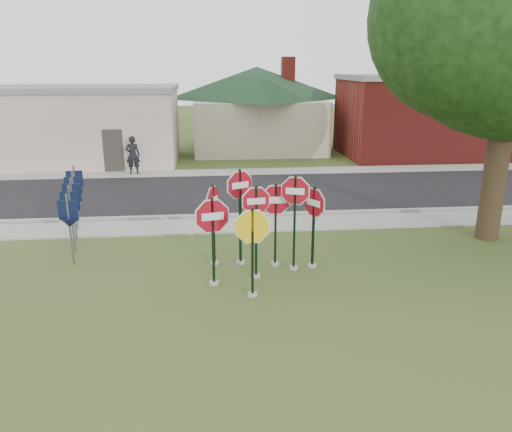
{
  "coord_description": "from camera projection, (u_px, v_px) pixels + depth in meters",
  "views": [
    {
      "loc": [
        -1.25,
        -10.69,
        5.24
      ],
      "look_at": [
        -0.01,
        2.0,
        1.39
      ],
      "focal_mm": 35.0,
      "sensor_mm": 36.0,
      "label": 1
    }
  ],
  "objects": [
    {
      "name": "building_brick",
      "position": [
        428.0,
        115.0,
        29.86
      ],
      "size": [
        10.2,
        6.2,
        4.75
      ],
      "color": "maroon",
      "rests_on": "ground"
    },
    {
      "name": "sidewalk_near",
      "position": [
        246.0,
        225.0,
        17.05
      ],
      "size": [
        60.0,
        1.6,
        0.06
      ],
      "primitive_type": "cube",
      "color": "gray",
      "rests_on": "ground"
    },
    {
      "name": "curb",
      "position": [
        244.0,
        215.0,
        17.99
      ],
      "size": [
        60.0,
        0.2,
        0.14
      ],
      "primitive_type": "cube",
      "color": "gray",
      "rests_on": "ground"
    },
    {
      "name": "stop_sign_back_left",
      "position": [
        240.0,
        203.0,
        13.29
      ],
      "size": [
        0.96,
        0.47,
        2.76
      ],
      "color": "#9A978F",
      "rests_on": "ground"
    },
    {
      "name": "road",
      "position": [
        238.0,
        193.0,
        21.34
      ],
      "size": [
        60.0,
        7.0,
        0.04
      ],
      "primitive_type": "cube",
      "color": "black",
      "rests_on": "ground"
    },
    {
      "name": "route_sign_row",
      "position": [
        73.0,
        203.0,
        15.25
      ],
      "size": [
        1.43,
        4.63,
        2.0
      ],
      "color": "#59595E",
      "rests_on": "ground"
    },
    {
      "name": "stop_sign_right",
      "position": [
        295.0,
        209.0,
        12.93
      ],
      "size": [
        1.0,
        0.33,
        2.68
      ],
      "color": "#9A978F",
      "rests_on": "ground"
    },
    {
      "name": "stop_sign_center",
      "position": [
        256.0,
        220.0,
        12.45
      ],
      "size": [
        0.98,
        0.24,
        2.53
      ],
      "color": "#9A978F",
      "rests_on": "ground"
    },
    {
      "name": "stop_sign_far_right",
      "position": [
        314.0,
        217.0,
        13.16
      ],
      "size": [
        0.56,
        0.92,
        2.34
      ],
      "color": "#9A978F",
      "rests_on": "ground"
    },
    {
      "name": "sidewalk_far",
      "position": [
        233.0,
        172.0,
        25.43
      ],
      "size": [
        60.0,
        1.6,
        0.06
      ],
      "primitive_type": "cube",
      "color": "gray",
      "rests_on": "ground"
    },
    {
      "name": "stop_sign_back_right",
      "position": [
        276.0,
        213.0,
        13.25
      ],
      "size": [
        1.12,
        0.24,
        2.42
      ],
      "color": "#9A978F",
      "rests_on": "ground"
    },
    {
      "name": "stop_sign_yellow",
      "position": [
        252.0,
        241.0,
        11.45
      ],
      "size": [
        1.13,
        0.24,
        2.29
      ],
      "color": "#9A978F",
      "rests_on": "ground"
    },
    {
      "name": "pedestrian",
      "position": [
        133.0,
        155.0,
        24.69
      ],
      "size": [
        0.71,
        0.49,
        1.89
      ],
      "primitive_type": "imported",
      "rotation": [
        0.0,
        0.0,
        3.19
      ],
      "color": "black",
      "rests_on": "sidewalk_far"
    },
    {
      "name": "building_house",
      "position": [
        257.0,
        92.0,
        31.91
      ],
      "size": [
        11.6,
        11.6,
        6.2
      ],
      "color": "beige",
      "rests_on": "ground"
    },
    {
      "name": "stop_sign_far_left",
      "position": [
        213.0,
        215.0,
        13.33
      ],
      "size": [
        0.45,
        0.91,
        2.34
      ],
      "color": "#9A978F",
      "rests_on": "ground"
    },
    {
      "name": "stop_sign_left",
      "position": [
        213.0,
        229.0,
        12.06
      ],
      "size": [
        1.14,
        0.28,
        2.36
      ],
      "color": "#9A978F",
      "rests_on": "ground"
    },
    {
      "name": "building_stucco",
      "position": [
        66.0,
        124.0,
        27.51
      ],
      "size": [
        12.2,
        6.2,
        4.2
      ],
      "color": "beige",
      "rests_on": "ground"
    },
    {
      "name": "ground",
      "position": [
        264.0,
        296.0,
        11.82
      ],
      "size": [
        120.0,
        120.0,
        0.0
      ],
      "primitive_type": "plane",
      "color": "#314E1D",
      "rests_on": "ground"
    }
  ]
}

